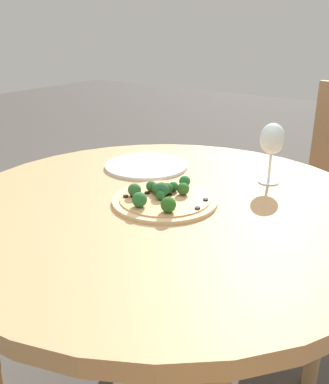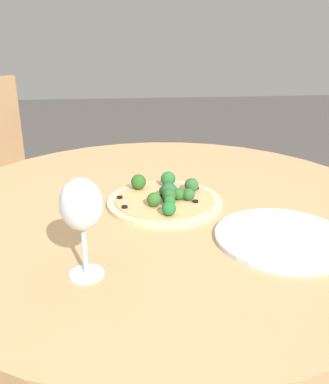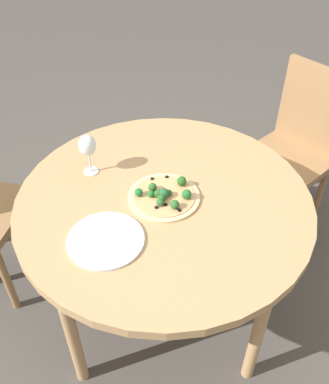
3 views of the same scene
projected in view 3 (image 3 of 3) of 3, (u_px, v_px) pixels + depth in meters
ground_plane at (164, 304)px, 2.12m from camera, size 12.00×12.00×0.00m
dining_table at (164, 209)px, 1.69m from camera, size 1.15×1.15×0.71m
chair at (293, 149)px, 2.24m from camera, size 0.56×0.56×0.92m
pizza at (165, 196)px, 1.63m from camera, size 0.28×0.28×0.05m
wine_glass at (88, 146)px, 1.68m from camera, size 0.07×0.07×0.18m
plate_near at (106, 240)px, 1.48m from camera, size 0.27×0.27×0.01m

